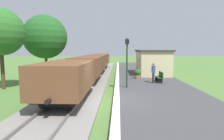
{
  "coord_description": "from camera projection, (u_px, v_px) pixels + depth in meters",
  "views": [
    {
      "loc": [
        0.5,
        -10.04,
        3.05
      ],
      "look_at": [
        -0.06,
        5.78,
        1.28
      ],
      "focal_mm": 29.03,
      "sensor_mm": 36.0,
      "label": 1
    }
  ],
  "objects": [
    {
      "name": "freight_train",
      "position": [
        92.0,
        65.0,
        20.16
      ],
      "size": [
        2.5,
        26.0,
        2.12
      ],
      "color": "brown",
      "rests_on": "rail_near"
    },
    {
      "name": "station_hut",
      "position": [
        152.0,
        62.0,
        20.84
      ],
      "size": [
        3.5,
        5.8,
        2.78
      ],
      "color": "beige",
      "rests_on": "platform_slab"
    },
    {
      "name": "track_ballast",
      "position": [
        68.0,
        102.0,
        10.4
      ],
      "size": [
        3.8,
        60.0,
        0.12
      ],
      "primitive_type": "cube",
      "color": "gray",
      "rests_on": "ground"
    },
    {
      "name": "rail_near",
      "position": [
        80.0,
        100.0,
        10.36
      ],
      "size": [
        0.07,
        60.0,
        0.14
      ],
      "primitive_type": "cube",
      "color": "slate",
      "rests_on": "track_ballast"
    },
    {
      "name": "lamp_post_near",
      "position": [
        127.0,
        53.0,
        13.17
      ],
      "size": [
        0.28,
        0.28,
        3.7
      ],
      "color": "#193823",
      "rests_on": "platform_slab"
    },
    {
      "name": "potted_planter",
      "position": [
        138.0,
        74.0,
        17.7
      ],
      "size": [
        0.64,
        0.64,
        0.92
      ],
      "color": "#9E6642",
      "rests_on": "platform_slab"
    },
    {
      "name": "ground_plane",
      "position": [
        109.0,
        103.0,
        10.32
      ],
      "size": [
        160.0,
        160.0,
        0.0
      ],
      "primitive_type": "plane",
      "color": "#517A38"
    },
    {
      "name": "platform_slab",
      "position": [
        166.0,
        102.0,
        10.2
      ],
      "size": [
        6.0,
        60.0,
        0.25
      ],
      "primitive_type": "cube",
      "color": "#424244",
      "rests_on": "ground"
    },
    {
      "name": "tree_trackside_far",
      "position": [
        45.0,
        37.0,
        18.65
      ],
      "size": [
        4.46,
        4.46,
        6.59
      ],
      "color": "#4C3823",
      "rests_on": "ground"
    },
    {
      "name": "tree_trackside_mid",
      "position": [
        0.0,
        32.0,
        13.61
      ],
      "size": [
        3.57,
        3.57,
        6.18
      ],
      "color": "#4C3823",
      "rests_on": "ground"
    },
    {
      "name": "person_waiting",
      "position": [
        153.0,
        72.0,
        15.23
      ],
      "size": [
        0.26,
        0.39,
        1.71
      ],
      "rotation": [
        0.0,
        0.0,
        3.2
      ],
      "color": "#38332D",
      "rests_on": "platform_slab"
    },
    {
      "name": "platform_edge_stripe",
      "position": [
        116.0,
        99.0,
        10.28
      ],
      "size": [
        0.36,
        60.0,
        0.01
      ],
      "primitive_type": "cube",
      "color": "silver",
      "rests_on": "platform_slab"
    },
    {
      "name": "rail_far",
      "position": [
        55.0,
        100.0,
        10.41
      ],
      "size": [
        0.07,
        60.0,
        0.14
      ],
      "primitive_type": "cube",
      "color": "slate",
      "rests_on": "track_ballast"
    },
    {
      "name": "bench_near_hut",
      "position": [
        160.0,
        77.0,
        15.69
      ],
      "size": [
        0.42,
        1.5,
        0.91
      ],
      "color": "#1E4C2D",
      "rests_on": "platform_slab"
    }
  ]
}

